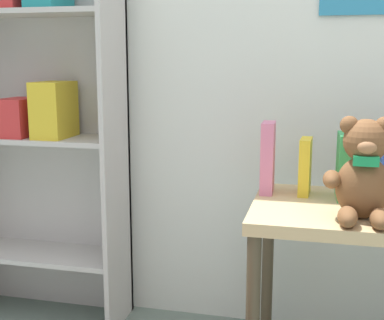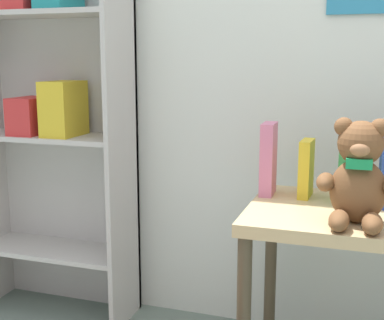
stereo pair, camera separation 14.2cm
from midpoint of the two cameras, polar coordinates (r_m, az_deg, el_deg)
bookshelf_side at (r=2.12m, az=-17.49°, el=5.06°), size 0.62×0.25×1.43m
display_table at (r=1.65m, az=15.40°, el=-7.83°), size 0.65×0.48×0.58m
teddy_bear at (r=1.47m, az=15.28°, el=-1.41°), size 0.21×0.19×0.28m
book_standing_pink at (r=1.72m, az=5.75°, el=0.22°), size 0.04×0.10×0.23m
book_standing_yellow at (r=1.72m, az=9.68°, el=-0.71°), size 0.04×0.11×0.18m
book_standing_green at (r=1.69m, az=13.64°, el=-0.66°), size 0.05×0.13×0.20m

